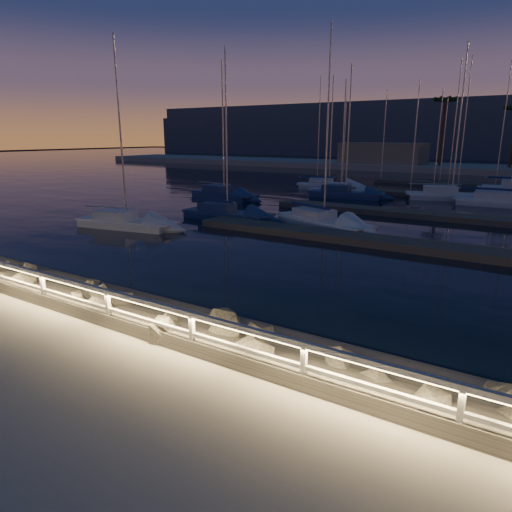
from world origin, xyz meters
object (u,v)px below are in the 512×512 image
object	(u,v)px
sailboat_b	(124,221)
sailboat_e	(339,191)
guard_rail	(159,314)
sailboat_i	(343,193)
sailboat_a	(223,194)
sailboat_j	(449,195)
sailboat_g	(506,201)
sailboat_c	(322,220)
sailboat_f	(225,213)
sailboat_n	(327,185)

from	to	relation	value
sailboat_b	sailboat_e	bearing A→B (deg)	66.88
guard_rail	sailboat_i	distance (m)	34.38
sailboat_a	sailboat_e	size ratio (longest dim) A/B	1.12
guard_rail	sailboat_b	bearing A→B (deg)	141.10
sailboat_e	sailboat_j	world-z (taller)	sailboat_j
sailboat_e	sailboat_a	bearing A→B (deg)	-136.45
sailboat_j	sailboat_g	bearing A→B (deg)	-39.08
sailboat_j	sailboat_i	bearing A→B (deg)	-173.82
sailboat_c	sailboat_i	xyz separation A→B (m)	(-4.25, 14.07, 0.04)
sailboat_e	sailboat_f	distance (m)	16.67
sailboat_g	sailboat_b	bearing A→B (deg)	-131.55
sailboat_a	sailboat_i	bearing A→B (deg)	44.27
sailboat_a	sailboat_j	world-z (taller)	sailboat_j
sailboat_j	sailboat_b	bearing A→B (deg)	-138.50
sailboat_c	sailboat_g	size ratio (longest dim) A/B	0.86
sailboat_g	guard_rail	bearing A→B (deg)	-99.22
sailboat_i	sailboat_j	distance (m)	9.55
sailboat_e	sailboat_g	size ratio (longest dim) A/B	0.76
sailboat_n	sailboat_e	bearing A→B (deg)	-73.92
sailboat_g	sailboat_n	distance (m)	18.47
guard_rail	sailboat_e	size ratio (longest dim) A/B	4.06
sailboat_f	sailboat_g	bearing A→B (deg)	42.00
guard_rail	sailboat_n	xyz separation A→B (m)	(-13.11, 39.55, -0.96)
sailboat_e	sailboat_b	bearing A→B (deg)	-103.71
sailboat_c	sailboat_e	bearing A→B (deg)	129.96
sailboat_e	sailboat_f	bearing A→B (deg)	-96.53
sailboat_a	sailboat_g	bearing A→B (deg)	29.41
sailboat_g	sailboat_e	bearing A→B (deg)	-178.78
guard_rail	sailboat_i	size ratio (longest dim) A/B	3.66
sailboat_c	sailboat_j	xyz separation A→B (m)	(4.47, 17.96, 0.05)
sailboat_e	sailboat_f	xyz separation A→B (m)	(-1.66, -16.58, -0.01)
sailboat_a	sailboat_n	world-z (taller)	sailboat_a
sailboat_b	sailboat_i	xyz separation A→B (m)	(6.20, 21.29, 0.03)
sailboat_b	sailboat_f	size ratio (longest dim) A/B	1.02
sailboat_a	sailboat_j	xyz separation A→B (m)	(18.00, 10.60, 0.01)
sailboat_i	sailboat_j	bearing A→B (deg)	14.24
sailboat_a	sailboat_e	distance (m)	11.56
sailboat_b	sailboat_j	size ratio (longest dim) A/B	0.85
sailboat_i	sailboat_j	xyz separation A→B (m)	(8.72, 3.89, 0.01)
sailboat_b	sailboat_f	bearing A→B (deg)	49.68
sailboat_f	sailboat_i	world-z (taller)	sailboat_i
sailboat_a	sailboat_i	distance (m)	11.45
sailboat_n	sailboat_j	bearing A→B (deg)	-29.41
sailboat_b	sailboat_j	bearing A→B (deg)	49.12
sailboat_i	sailboat_n	bearing A→B (deg)	115.64
sailboat_a	sailboat_n	bearing A→B (deg)	78.14
sailboat_e	sailboat_j	xyz separation A→B (m)	(9.73, 2.51, 0.04)
sailboat_g	sailboat_a	bearing A→B (deg)	-160.37
sailboat_j	sailboat_n	world-z (taller)	sailboat_j
sailboat_b	sailboat_i	distance (m)	22.18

